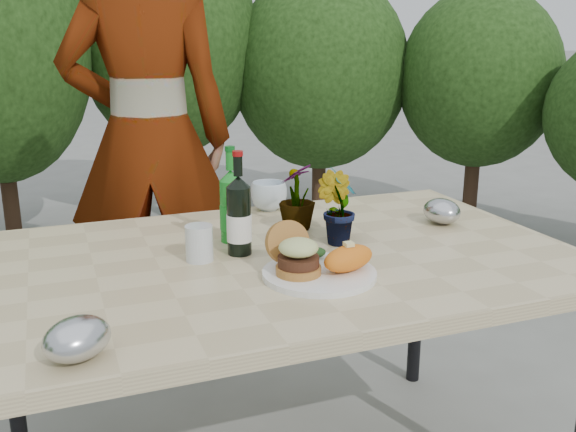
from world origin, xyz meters
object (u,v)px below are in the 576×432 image
object	(u,v)px
patio_table	(278,275)
wine_bottle	(239,217)
dinner_plate	(319,274)
person	(149,139)

from	to	relation	value
patio_table	wine_bottle	bearing A→B (deg)	152.98
dinner_plate	person	xyz separation A→B (m)	(-0.21, 1.20, 0.16)
wine_bottle	person	size ratio (longest dim) A/B	0.15
patio_table	wine_bottle	xyz separation A→B (m)	(-0.09, 0.05, 0.16)
wine_bottle	person	bearing A→B (deg)	112.86
dinner_plate	wine_bottle	bearing A→B (deg)	119.51
person	dinner_plate	bearing A→B (deg)	112.27
dinner_plate	wine_bottle	distance (m)	0.29
patio_table	dinner_plate	bearing A→B (deg)	-77.65
patio_table	wine_bottle	distance (m)	0.19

